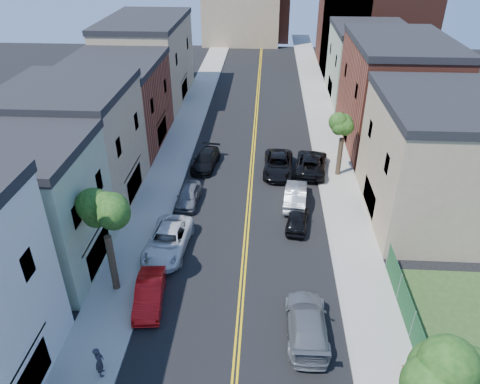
% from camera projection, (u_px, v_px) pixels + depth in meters
% --- Properties ---
extents(sidewalk_left, '(3.20, 100.00, 0.15)m').
position_uv_depth(sidewalk_left, '(185.00, 128.00, 50.88)').
color(sidewalk_left, gray).
rests_on(sidewalk_left, ground).
extents(sidewalk_right, '(3.20, 100.00, 0.15)m').
position_uv_depth(sidewalk_right, '(326.00, 131.00, 50.06)').
color(sidewalk_right, gray).
rests_on(sidewalk_right, ground).
extents(curb_left, '(0.30, 100.00, 0.15)m').
position_uv_depth(curb_left, '(200.00, 128.00, 50.79)').
color(curb_left, gray).
rests_on(curb_left, ground).
extents(curb_right, '(0.30, 100.00, 0.15)m').
position_uv_depth(curb_right, '(310.00, 131.00, 50.15)').
color(curb_right, gray).
rests_on(curb_right, ground).
extents(bldg_left_palegrn, '(9.00, 8.00, 8.50)m').
position_uv_depth(bldg_left_palegrn, '(22.00, 212.00, 28.49)').
color(bldg_left_palegrn, gray).
rests_on(bldg_left_palegrn, ground).
extents(bldg_left_tan_near, '(9.00, 10.00, 9.00)m').
position_uv_depth(bldg_left_tan_near, '(75.00, 148.00, 36.07)').
color(bldg_left_tan_near, '#998466').
rests_on(bldg_left_tan_near, ground).
extents(bldg_left_brick, '(9.00, 12.00, 8.00)m').
position_uv_depth(bldg_left_brick, '(116.00, 106.00, 45.75)').
color(bldg_left_brick, brown).
rests_on(bldg_left_brick, ground).
extents(bldg_left_tan_far, '(9.00, 16.00, 9.50)m').
position_uv_depth(bldg_left_tan_far, '(148.00, 62.00, 57.37)').
color(bldg_left_tan_far, '#998466').
rests_on(bldg_left_tan_far, ground).
extents(bldg_right_tan, '(9.00, 12.00, 9.00)m').
position_uv_depth(bldg_right_tan, '(436.00, 163.00, 33.77)').
color(bldg_right_tan, '#998466').
rests_on(bldg_right_tan, ground).
extents(bldg_right_brick, '(9.00, 14.00, 10.00)m').
position_uv_depth(bldg_right_brick, '(394.00, 95.00, 45.51)').
color(bldg_right_brick, brown).
rests_on(bldg_right_brick, ground).
extents(bldg_right_palegrn, '(9.00, 12.00, 8.50)m').
position_uv_depth(bldg_right_palegrn, '(368.00, 65.00, 57.89)').
color(bldg_right_palegrn, gray).
rests_on(bldg_right_palegrn, ground).
extents(church, '(16.20, 14.20, 22.60)m').
position_uv_depth(church, '(368.00, 19.00, 69.15)').
color(church, '#4C2319').
rests_on(church, ground).
extents(backdrop_left, '(14.00, 8.00, 12.00)m').
position_uv_depth(backdrop_left, '(241.00, 10.00, 83.63)').
color(backdrop_left, '#998466').
rests_on(backdrop_left, ground).
extents(backdrop_center, '(10.00, 8.00, 10.00)m').
position_uv_depth(backdrop_center, '(263.00, 13.00, 87.37)').
color(backdrop_center, brown).
rests_on(backdrop_center, ground).
extents(fence_right, '(0.04, 15.00, 1.90)m').
position_uv_depth(fence_right, '(420.00, 348.00, 23.31)').
color(fence_right, '#143F1E').
rests_on(fence_right, sidewalk_right).
extents(tree_left_mid, '(5.20, 5.20, 9.29)m').
position_uv_depth(tree_left_mid, '(101.00, 201.00, 25.27)').
color(tree_left_mid, '#322119').
rests_on(tree_left_mid, sidewalk_left).
extents(tree_right_corner, '(5.80, 5.80, 10.35)m').
position_uv_depth(tree_right_corner, '(456.00, 351.00, 15.50)').
color(tree_right_corner, '#322119').
rests_on(tree_right_corner, sidewalk_right).
extents(tree_right_far, '(4.40, 4.40, 8.03)m').
position_uv_depth(tree_right_far, '(345.00, 116.00, 38.58)').
color(tree_right_far, '#322119').
rests_on(tree_right_far, sidewalk_right).
extents(red_sedan, '(2.04, 4.64, 1.48)m').
position_uv_depth(red_sedan, '(150.00, 294.00, 27.22)').
color(red_sedan, '#B80C0C').
rests_on(red_sedan, ground).
extents(white_pickup, '(3.08, 6.02, 1.63)m').
position_uv_depth(white_pickup, '(168.00, 241.00, 31.63)').
color(white_pickup, silver).
rests_on(white_pickup, ground).
extents(grey_car_left, '(1.88, 4.30, 1.44)m').
position_uv_depth(grey_car_left, '(188.00, 196.00, 37.05)').
color(grey_car_left, '#595A61').
rests_on(grey_car_left, ground).
extents(black_car_left, '(2.65, 5.18, 1.44)m').
position_uv_depth(black_car_left, '(206.00, 160.00, 42.60)').
color(black_car_left, black).
rests_on(black_car_left, ground).
extents(grey_car_right, '(2.33, 5.63, 1.63)m').
position_uv_depth(grey_car_right, '(307.00, 323.00, 25.12)').
color(grey_car_right, slate).
rests_on(grey_car_right, ground).
extents(black_car_right, '(2.11, 4.12, 1.34)m').
position_uv_depth(black_car_right, '(297.00, 219.00, 34.16)').
color(black_car_right, black).
rests_on(black_car_right, ground).
extents(silver_car_right, '(2.18, 5.05, 1.62)m').
position_uv_depth(silver_car_right, '(296.00, 195.00, 36.93)').
color(silver_car_right, '#ADB0B5').
rests_on(silver_car_right, ground).
extents(dark_car_right_far, '(3.52, 6.26, 1.65)m').
position_uv_depth(dark_car_right_far, '(311.00, 163.00, 41.83)').
color(dark_car_right_far, black).
rests_on(dark_car_right_far, ground).
extents(black_suv_lane, '(2.84, 5.84, 1.60)m').
position_uv_depth(black_suv_lane, '(278.00, 164.00, 41.63)').
color(black_suv_lane, black).
rests_on(black_suv_lane, ground).
extents(pedestrian_left, '(0.62, 0.77, 1.84)m').
position_uv_depth(pedestrian_left, '(99.00, 362.00, 22.62)').
color(pedestrian_left, '#232229').
rests_on(pedestrian_left, sidewalk_left).
extents(pedestrian_right, '(1.01, 0.88, 1.77)m').
position_uv_depth(pedestrian_right, '(409.00, 366.00, 22.45)').
color(pedestrian_right, maroon).
rests_on(pedestrian_right, sidewalk_right).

